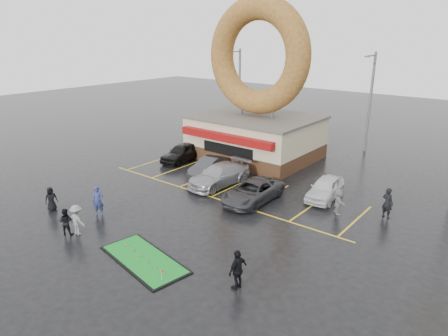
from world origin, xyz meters
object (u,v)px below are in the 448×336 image
Objects in this scene: streetlight_left at (239,89)px; car_dgrey at (209,166)px; person_blue at (98,201)px; dumpster at (208,142)px; person_cameraman at (238,270)px; car_white at (325,188)px; streetlight_mid at (370,100)px; car_silver at (219,175)px; car_grey at (253,191)px; car_black at (182,152)px; donut_shop at (256,107)px; putting_green at (144,259)px.

streetlight_left is 2.26× the size of car_dgrey.
person_blue reaches higher than dumpster.
car_white is at bearing -168.58° from person_cameraman.
streetlight_mid reaches higher than car_white.
car_dgrey is at bearing -116.90° from streetlight_mid.
car_grey is (3.63, -0.96, -0.07)m from car_silver.
car_black is at bearing 173.69° from car_white.
donut_shop is 7.47m from car_black.
person_cameraman is 22.40m from dumpster.
streetlight_mid is 16.70m from car_silver.
donut_shop is at bearing -143.32° from person_cameraman.
car_silver is at bearing 30.27° from person_blue.
streetlight_mid is 5.00× the size of dumpster.
streetlight_mid is at bearing 57.28° from car_dgrey.
car_black is 2.45× the size of person_cameraman.
car_dgrey is at bearing 157.61° from car_grey.
streetlight_left is at bearing 97.64° from car_black.
streetlight_left is 1.69× the size of putting_green.
car_black is at bearing -124.04° from person_cameraman.
donut_shop is 3.38× the size of car_dgrey.
dumpster is (-0.90, 4.43, -0.12)m from car_black.
person_cameraman reaches higher than car_grey.
streetlight_mid is 1.72× the size of car_silver.
car_silver is (2.13, -1.33, 0.10)m from car_dgrey.
donut_shop is 6.37m from dumpster.
car_white is at bearing 1.42° from car_dgrey.
donut_shop reaches higher than car_black.
car_black is 0.86× the size of car_silver.
streetlight_left is 17.46m from car_silver.
donut_shop reaches higher than streetlight_left.
car_grey is at bearing -144.79° from person_cameraman.
person_blue is (-9.52, -11.01, 0.22)m from car_white.
car_grey is at bearing -21.46° from dumpster.
donut_shop is 2.54× the size of putting_green.
donut_shop is at bearing 122.91° from car_grey.
person_blue is 1.01× the size of person_cameraman.
car_silver is at bearing -108.02° from streetlight_mid.
car_black is (-11.18, -12.92, -4.02)m from streetlight_mid.
car_silver is 0.99× the size of putting_green.
car_grey is 9.26m from putting_green.
person_blue reaches higher than car_grey.
dumpster is (-12.08, -8.48, -4.13)m from streetlight_mid.
car_dgrey is at bearing -130.14° from person_cameraman.
car_white is (16.07, -11.92, -4.07)m from streetlight_left.
person_cameraman reaches higher than dumpster.
car_black reaches higher than car_grey.
streetlight_left reaches higher than car_black.
car_dgrey is (-7.15, -14.09, -4.12)m from streetlight_mid.
car_silver is at bearing -132.65° from person_cameraman.
car_black is at bearing -130.87° from streetlight_mid.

